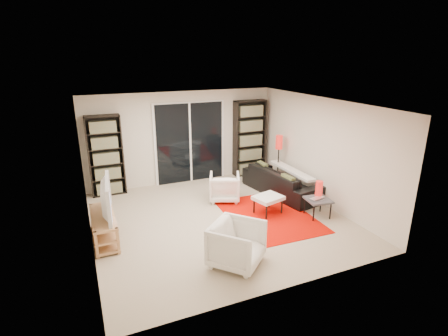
{
  "coord_description": "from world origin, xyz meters",
  "views": [
    {
      "loc": [
        -2.52,
        -6.13,
        3.31
      ],
      "look_at": [
        0.25,
        0.3,
        1.0
      ],
      "focal_mm": 28.0,
      "sensor_mm": 36.0,
      "label": 1
    }
  ],
  "objects_px": {
    "bookshelf_left": "(106,156)",
    "bookshelf_right": "(249,138)",
    "side_table": "(318,201)",
    "floor_lamp": "(279,147)",
    "tv_stand": "(104,227)",
    "armchair_back": "(225,187)",
    "armchair_front": "(237,244)",
    "sofa": "(282,181)",
    "ottoman": "(268,199)"
  },
  "relations": [
    {
      "from": "armchair_front",
      "to": "tv_stand",
      "type": "bearing_deg",
      "value": 96.81
    },
    {
      "from": "bookshelf_left",
      "to": "bookshelf_right",
      "type": "xyz_separation_m",
      "value": [
        3.85,
        -0.0,
        0.07
      ]
    },
    {
      "from": "bookshelf_left",
      "to": "floor_lamp",
      "type": "height_order",
      "value": "bookshelf_left"
    },
    {
      "from": "armchair_back",
      "to": "floor_lamp",
      "type": "relative_size",
      "value": 0.54
    },
    {
      "from": "sofa",
      "to": "floor_lamp",
      "type": "distance_m",
      "value": 0.96
    },
    {
      "from": "sofa",
      "to": "armchair_front",
      "type": "xyz_separation_m",
      "value": [
        -2.32,
        -2.33,
        0.05
      ]
    },
    {
      "from": "bookshelf_left",
      "to": "armchair_front",
      "type": "xyz_separation_m",
      "value": [
        1.59,
        -3.97,
        -0.61
      ]
    },
    {
      "from": "bookshelf_left",
      "to": "tv_stand",
      "type": "bearing_deg",
      "value": -98.05
    },
    {
      "from": "armchair_front",
      "to": "floor_lamp",
      "type": "xyz_separation_m",
      "value": [
        2.59,
        2.96,
        0.63
      ]
    },
    {
      "from": "armchair_front",
      "to": "floor_lamp",
      "type": "height_order",
      "value": "floor_lamp"
    },
    {
      "from": "armchair_front",
      "to": "side_table",
      "type": "distance_m",
      "value": 2.5
    },
    {
      "from": "armchair_back",
      "to": "ottoman",
      "type": "bearing_deg",
      "value": 141.62
    },
    {
      "from": "tv_stand",
      "to": "ottoman",
      "type": "distance_m",
      "value": 3.36
    },
    {
      "from": "ottoman",
      "to": "side_table",
      "type": "xyz_separation_m",
      "value": [
        0.89,
        -0.54,
        0.01
      ]
    },
    {
      "from": "armchair_back",
      "to": "side_table",
      "type": "height_order",
      "value": "armchair_back"
    },
    {
      "from": "ottoman",
      "to": "floor_lamp",
      "type": "distance_m",
      "value": 2.0
    },
    {
      "from": "armchair_back",
      "to": "bookshelf_right",
      "type": "bearing_deg",
      "value": -110.29
    },
    {
      "from": "tv_stand",
      "to": "floor_lamp",
      "type": "xyz_separation_m",
      "value": [
        4.51,
        1.29,
        0.73
      ]
    },
    {
      "from": "armchair_front",
      "to": "floor_lamp",
      "type": "relative_size",
      "value": 0.61
    },
    {
      "from": "armchair_back",
      "to": "floor_lamp",
      "type": "xyz_separation_m",
      "value": [
        1.72,
        0.45,
        0.67
      ]
    },
    {
      "from": "ottoman",
      "to": "floor_lamp",
      "type": "bearing_deg",
      "value": 52.36
    },
    {
      "from": "sofa",
      "to": "ottoman",
      "type": "bearing_deg",
      "value": 124.94
    },
    {
      "from": "armchair_back",
      "to": "floor_lamp",
      "type": "bearing_deg",
      "value": -142.12
    },
    {
      "from": "bookshelf_right",
      "to": "sofa",
      "type": "bearing_deg",
      "value": -87.82
    },
    {
      "from": "bookshelf_left",
      "to": "sofa",
      "type": "distance_m",
      "value": 4.29
    },
    {
      "from": "floor_lamp",
      "to": "armchair_back",
      "type": "bearing_deg",
      "value": -165.48
    },
    {
      "from": "tv_stand",
      "to": "side_table",
      "type": "relative_size",
      "value": 2.34
    },
    {
      "from": "armchair_front",
      "to": "side_table",
      "type": "height_order",
      "value": "armchair_front"
    },
    {
      "from": "armchair_front",
      "to": "floor_lamp",
      "type": "bearing_deg",
      "value": 6.78
    },
    {
      "from": "sofa",
      "to": "armchair_back",
      "type": "distance_m",
      "value": 1.46
    },
    {
      "from": "bookshelf_right",
      "to": "armchair_back",
      "type": "relative_size",
      "value": 2.99
    },
    {
      "from": "bookshelf_left",
      "to": "armchair_back",
      "type": "distance_m",
      "value": 2.93
    },
    {
      "from": "ottoman",
      "to": "bookshelf_left",
      "type": "bearing_deg",
      "value": 140.35
    },
    {
      "from": "armchair_front",
      "to": "side_table",
      "type": "relative_size",
      "value": 1.46
    },
    {
      "from": "sofa",
      "to": "floor_lamp",
      "type": "bearing_deg",
      "value": -33.11
    },
    {
      "from": "side_table",
      "to": "floor_lamp",
      "type": "relative_size",
      "value": 0.42
    },
    {
      "from": "sofa",
      "to": "bookshelf_left",
      "type": "bearing_deg",
      "value": 57.64
    },
    {
      "from": "bookshelf_left",
      "to": "armchair_back",
      "type": "relative_size",
      "value": 2.78
    },
    {
      "from": "bookshelf_right",
      "to": "armchair_front",
      "type": "relative_size",
      "value": 2.63
    },
    {
      "from": "sofa",
      "to": "floor_lamp",
      "type": "relative_size",
      "value": 1.64
    },
    {
      "from": "bookshelf_left",
      "to": "bookshelf_right",
      "type": "height_order",
      "value": "bookshelf_right"
    },
    {
      "from": "bookshelf_right",
      "to": "ottoman",
      "type": "xyz_separation_m",
      "value": [
        -0.82,
        -2.51,
        -0.7
      ]
    },
    {
      "from": "ottoman",
      "to": "tv_stand",
      "type": "bearing_deg",
      "value": 176.38
    },
    {
      "from": "sofa",
      "to": "tv_stand",
      "type": "bearing_deg",
      "value": 89.21
    },
    {
      "from": "bookshelf_right",
      "to": "armchair_front",
      "type": "xyz_separation_m",
      "value": [
        -2.26,
        -3.97,
        -0.69
      ]
    },
    {
      "from": "tv_stand",
      "to": "floor_lamp",
      "type": "height_order",
      "value": "floor_lamp"
    },
    {
      "from": "armchair_back",
      "to": "armchair_front",
      "type": "height_order",
      "value": "armchair_front"
    },
    {
      "from": "sofa",
      "to": "ottoman",
      "type": "xyz_separation_m",
      "value": [
        -0.88,
        -0.87,
        0.03
      ]
    },
    {
      "from": "ottoman",
      "to": "sofa",
      "type": "bearing_deg",
      "value": 44.58
    },
    {
      "from": "tv_stand",
      "to": "ottoman",
      "type": "bearing_deg",
      "value": -3.62
    }
  ]
}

